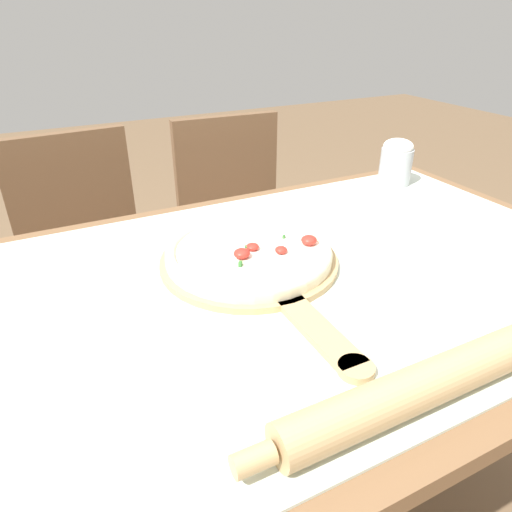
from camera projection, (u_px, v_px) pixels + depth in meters
name	position (u px, v px, depth m)	size (l,w,h in m)	color
dining_table	(283.00, 332.00, 0.87)	(1.35, 0.82, 0.77)	brown
towel_cloth	(285.00, 278.00, 0.81)	(1.27, 0.74, 0.00)	silver
pizza_peel	(254.00, 266.00, 0.84)	(0.33, 0.52, 0.01)	tan
pizza	(249.00, 251.00, 0.84)	(0.31, 0.31, 0.04)	beige
rolling_pin	(419.00, 387.00, 0.54)	(0.49, 0.06, 0.05)	tan
chair_left	(89.00, 255.00, 1.46)	(0.43, 0.43, 0.87)	brown
chair_right	(237.00, 224.00, 1.66)	(0.42, 0.42, 0.87)	brown
flour_cup	(396.00, 161.00, 1.21)	(0.08, 0.08, 0.12)	#B2B7BC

